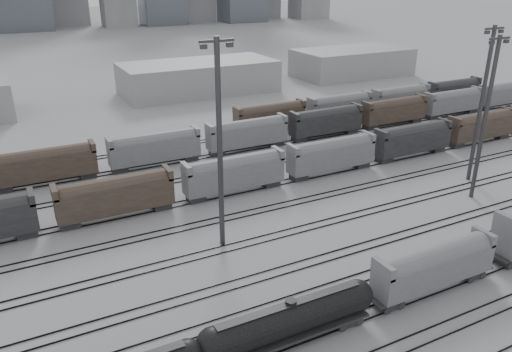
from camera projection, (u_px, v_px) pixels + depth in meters
name	position (u px, v px, depth m)	size (l,w,h in m)	color
ground	(448.00, 292.00, 50.52)	(900.00, 900.00, 0.00)	#A3A4A8
tracks	(344.00, 220.00, 64.87)	(220.00, 71.50, 0.16)	black
tank_car_b	(290.00, 319.00, 42.76)	(17.16, 2.86, 4.24)	black
hopper_car_a	(434.00, 264.00, 49.55)	(14.04, 2.79, 5.02)	black
light_mast_b	(220.00, 142.00, 54.54)	(3.84, 0.62, 24.03)	#38383B
light_mast_c	(486.00, 116.00, 67.09)	(3.62, 0.58, 22.61)	#38383B
light_mast_d	(482.00, 102.00, 72.95)	(3.70, 0.59, 23.15)	#38383B
bg_string_near	(331.00, 156.00, 79.12)	(151.00, 3.00, 5.60)	slate
bg_string_mid	(326.00, 123.00, 96.48)	(151.00, 3.00, 5.60)	black
bg_string_far	(371.00, 103.00, 110.45)	(66.00, 3.00, 5.60)	brown
warehouse_mid	(199.00, 77.00, 131.26)	(40.00, 18.00, 8.00)	#A4A4A7
warehouse_right	(352.00, 62.00, 152.38)	(35.00, 18.00, 8.00)	#A4A4A7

